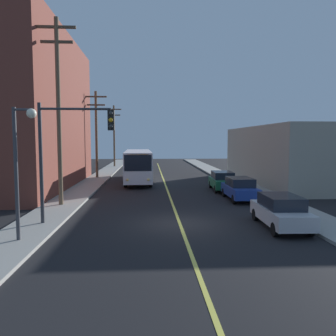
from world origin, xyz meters
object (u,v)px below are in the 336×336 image
(utility_pole_far, at_px, (114,133))
(street_lamp_left, at_px, (21,154))
(utility_pole_mid, at_px, (96,130))
(parked_car_green, at_px, (222,181))
(traffic_signal_left_corner, at_px, (72,140))
(utility_pole_near, at_px, (58,104))
(parked_car_blue, at_px, (240,188))
(parked_car_silver, at_px, (281,211))
(city_bus, at_px, (138,164))

(utility_pole_far, height_order, street_lamp_left, utility_pole_far)
(utility_pole_mid, relative_size, utility_pole_far, 0.99)
(parked_car_green, relative_size, utility_pole_mid, 0.47)
(street_lamp_left, bearing_deg, parked_car_green, 50.76)
(utility_pole_far, distance_m, traffic_signal_left_corner, 36.64)
(utility_pole_far, height_order, traffic_signal_left_corner, utility_pole_far)
(utility_pole_near, height_order, utility_pole_mid, utility_pole_near)
(parked_car_blue, relative_size, utility_pole_mid, 0.46)
(parked_car_silver, bearing_deg, parked_car_blue, 89.49)
(parked_car_silver, distance_m, utility_pole_far, 39.77)
(city_bus, xyz_separation_m, parked_car_green, (7.43, -6.49, -0.98))
(city_bus, relative_size, parked_car_blue, 2.78)
(utility_pole_far, relative_size, traffic_signal_left_corner, 1.60)
(parked_car_green, bearing_deg, traffic_signal_left_corner, -131.97)
(parked_car_silver, relative_size, parked_car_green, 0.99)
(street_lamp_left, bearing_deg, utility_pole_near, 93.41)
(parked_car_silver, xyz_separation_m, utility_pole_far, (-11.94, 37.65, 4.59))
(utility_pole_near, xyz_separation_m, street_lamp_left, (0.46, -7.75, -2.82))
(parked_car_silver, distance_m, utility_pole_near, 14.70)
(traffic_signal_left_corner, xyz_separation_m, street_lamp_left, (-1.42, -2.88, -0.56))
(parked_car_blue, height_order, utility_pole_mid, utility_pole_mid)
(city_bus, bearing_deg, traffic_signal_left_corner, -98.64)
(utility_pole_near, distance_m, utility_pole_far, 31.74)
(parked_car_green, height_order, utility_pole_near, utility_pole_near)
(utility_pole_near, bearing_deg, street_lamp_left, -86.59)
(parked_car_green, bearing_deg, utility_pole_mid, 141.67)
(parked_car_green, xyz_separation_m, traffic_signal_left_corner, (-10.13, -11.26, 3.46))
(city_bus, distance_m, utility_pole_mid, 6.67)
(parked_car_silver, height_order, utility_pole_near, utility_pole_near)
(parked_car_blue, distance_m, utility_pole_far, 32.63)
(parked_car_silver, relative_size, utility_pole_far, 0.46)
(parked_car_blue, distance_m, utility_pole_near, 13.62)
(utility_pole_near, distance_m, street_lamp_left, 8.26)
(utility_pole_mid, distance_m, traffic_signal_left_corner, 20.96)
(parked_car_silver, xyz_separation_m, utility_pole_near, (-12.17, 5.93, 5.72))
(parked_car_silver, relative_size, parked_car_blue, 1.01)
(parked_car_blue, bearing_deg, utility_pole_mid, 130.96)
(utility_pole_near, xyz_separation_m, traffic_signal_left_corner, (1.88, -4.87, -2.26))
(parked_car_silver, xyz_separation_m, street_lamp_left, (-11.71, -1.81, 2.90))
(parked_car_blue, xyz_separation_m, utility_pole_near, (-12.24, -1.73, 5.72))
(parked_car_blue, xyz_separation_m, utility_pole_mid, (-12.36, 14.24, 4.57))
(city_bus, relative_size, traffic_signal_left_corner, 2.04)
(city_bus, relative_size, utility_pole_near, 1.04)
(city_bus, distance_m, parked_car_silver, 20.31)
(utility_pole_far, bearing_deg, parked_car_silver, -72.40)
(parked_car_green, distance_m, traffic_signal_left_corner, 15.53)
(traffic_signal_left_corner, bearing_deg, utility_pole_near, 111.09)
(utility_pole_mid, bearing_deg, traffic_signal_left_corner, -84.54)
(street_lamp_left, bearing_deg, utility_pole_far, 90.34)
(utility_pole_mid, xyz_separation_m, traffic_signal_left_corner, (1.99, -20.84, -1.11))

